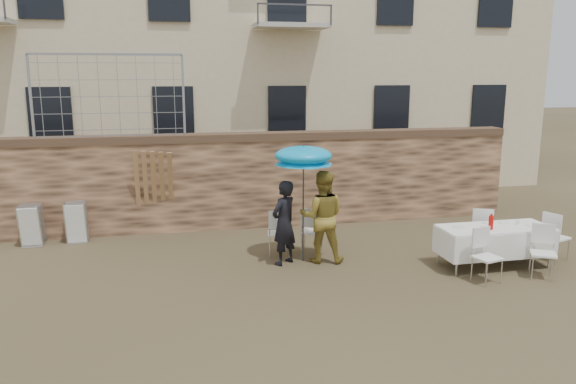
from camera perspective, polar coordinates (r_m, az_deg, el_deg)
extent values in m
plane|color=brown|center=(8.91, 0.45, -11.89)|extent=(80.00, 80.00, 0.00)
cube|color=brown|center=(13.31, -4.21, 1.12)|extent=(13.00, 0.50, 2.20)
imported|color=black|center=(10.67, -0.42, -3.15)|extent=(0.71, 0.68, 1.63)
imported|color=gold|center=(10.82, 3.47, -2.51)|extent=(1.02, 0.88, 1.80)
cylinder|color=#3F3F44|center=(10.82, 1.55, -2.18)|extent=(0.03, 0.03, 1.91)
cone|color=#0992D0|center=(10.61, 1.58, 3.42)|extent=(1.14, 1.14, 0.22)
cube|color=white|center=(11.27, 20.33, -3.45)|extent=(2.10, 0.85, 0.05)
cylinder|color=silver|center=(10.62, 16.81, -6.28)|extent=(0.04, 0.04, 0.74)
cylinder|color=silver|center=(11.63, 25.08, -5.32)|extent=(0.04, 0.04, 0.74)
cylinder|color=silver|center=(11.19, 15.11, -5.23)|extent=(0.04, 0.04, 0.74)
cylinder|color=silver|center=(12.16, 23.14, -4.43)|extent=(0.04, 0.04, 0.74)
cylinder|color=red|center=(11.00, 19.92, -2.95)|extent=(0.09, 0.09, 0.26)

